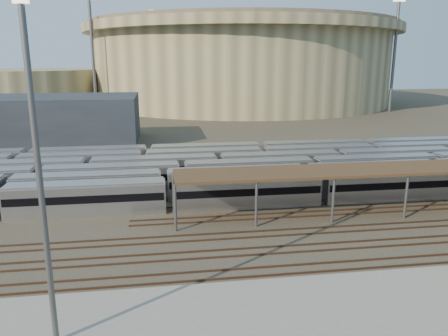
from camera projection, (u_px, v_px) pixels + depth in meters
name	position (u px, v px, depth m)	size (l,w,h in m)	color
ground	(253.00, 231.00, 45.62)	(420.00, 420.00, 0.00)	#383026
apron	(229.00, 315.00, 30.48)	(50.00, 9.00, 0.20)	gray
subway_trains	(236.00, 171.00, 63.15)	(130.32, 23.90, 3.60)	#B7B6BB
inspection_shed	(429.00, 168.00, 51.42)	(60.30, 6.00, 5.30)	#545559
empty_tracks	(265.00, 251.00, 40.80)	(170.00, 9.62, 0.18)	#4C3323
stadium	(241.00, 62.00, 179.62)	(124.00, 124.00, 32.50)	tan
secondary_arena	(19.00, 89.00, 160.10)	(56.00, 56.00, 14.00)	tan
service_building	(36.00, 120.00, 92.18)	(42.00, 20.00, 10.00)	#1E232D
floodlight_0	(92.00, 50.00, 141.92)	(4.00, 1.00, 38.40)	#545559
floodlight_2	(395.00, 50.00, 146.68)	(4.00, 1.00, 38.40)	#545559
floodlight_3	(155.00, 52.00, 192.79)	(4.00, 1.00, 38.40)	#545559
yard_light_pole	(40.00, 185.00, 25.05)	(0.80, 0.36, 20.27)	#545559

